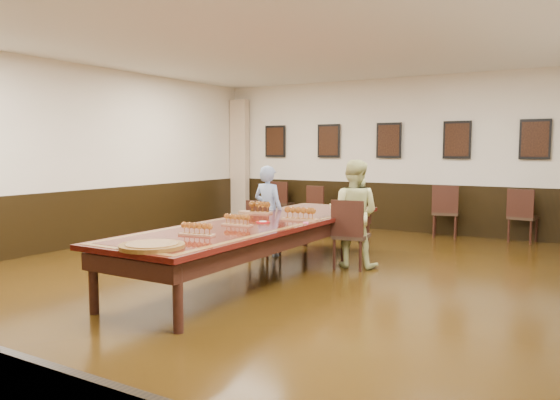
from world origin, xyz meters
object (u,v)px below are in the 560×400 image
Objects in this scene: spare_chair_a at (284,202)px; spare_chair_b at (320,206)px; chair_woman at (351,234)px; person_man at (268,211)px; carved_platter at (152,246)px; person_woman at (354,213)px; spare_chair_c at (445,211)px; spare_chair_d at (523,216)px; chair_man at (265,228)px; conference_table at (261,232)px.

spare_chair_a is 1.05× the size of spare_chair_b.
person_man reaches higher than chair_woman.
person_woman is at bearing 79.26° from carved_platter.
spare_chair_d is (1.37, 0.17, -0.02)m from spare_chair_c.
chair_man reaches higher than conference_table.
chair_woman is 0.64× the size of person_woman.
carved_platter is (-1.13, -6.81, 0.26)m from spare_chair_c.
conference_table is at bearing 46.04° from chair_woman.
person_woman reaches higher than spare_chair_a.
spare_chair_c is at bearing 15.10° from spare_chair_d.
spare_chair_d is (3.36, 3.59, 0.04)m from chair_man.
carved_platter is at bearing 111.19° from spare_chair_a.
chair_woman is at bearing 132.32° from spare_chair_a.
conference_table is at bearing 121.95° from person_man.
spare_chair_c is at bearing -117.17° from person_man.
chair_woman is 1.29× the size of carved_platter.
conference_table is (0.69, -1.17, 0.15)m from chair_man.
spare_chair_b is 0.18× the size of conference_table.
conference_table is (1.42, -4.57, 0.15)m from spare_chair_b.
chair_man is 0.58× the size of person_woman.
chair_man is 3.47m from spare_chair_b.
spare_chair_b is at bearing -63.43° from person_woman.
conference_table is (0.68, -1.27, -0.12)m from person_man.
spare_chair_b is at bearing 10.68° from spare_chair_d.
spare_chair_d is at bearing 179.61° from spare_chair_a.
chair_man is 4.92m from spare_chair_d.
spare_chair_c is 0.71× the size of person_man.
spare_chair_c is at bearing -116.52° from chair_man.
spare_chair_a is 1.24× the size of carved_platter.
person_man reaches higher than spare_chair_c.
spare_chair_a is 0.66× the size of person_man.
spare_chair_c is (0.47, 3.48, 0.01)m from chair_woman.
chair_woman is 1.40m from conference_table.
person_woman is (-1.85, -3.55, 0.29)m from spare_chair_d.
chair_woman is 0.20× the size of conference_table.
person_man is (0.01, 0.10, 0.27)m from chair_man.
spare_chair_a is at bearing -59.28° from person_man.
spare_chair_b is 4.04m from person_woman.
person_woman reaches higher than spare_chair_b.
chair_man is 0.29m from person_man.
spare_chair_d is (4.09, 0.20, 0.04)m from spare_chair_b.
spare_chair_c reaches higher than spare_chair_b.
spare_chair_d is at bearing 70.26° from carved_platter.
carved_platter is (-0.65, -3.44, -0.01)m from person_woman.
chair_man is 4.09m from spare_chair_a.
spare_chair_a is at bearing -9.37° from spare_chair_b.
person_woman is (2.24, -3.34, 0.32)m from spare_chair_b.
spare_chair_c reaches higher than spare_chair_d.
chair_man is at bearing 120.45° from conference_table.
spare_chair_c is (1.99, 3.42, 0.06)m from chair_man.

